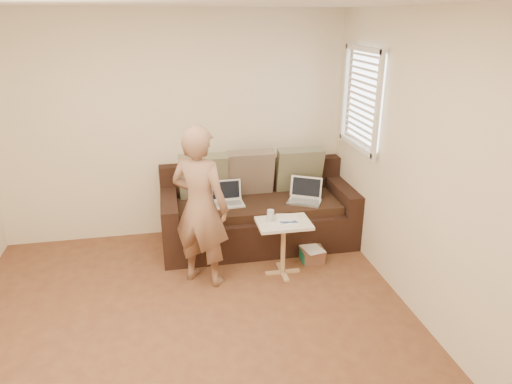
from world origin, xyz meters
TOP-DOWN VIEW (x-y plane):
  - floor at (0.00, 0.00)m, footprint 4.50×4.50m
  - ceiling at (0.00, 0.00)m, footprint 4.50×4.50m
  - wall_back at (0.00, 2.25)m, footprint 4.00×0.00m
  - wall_right at (2.00, 0.00)m, footprint 0.00×4.50m
  - window_blinds at (1.95, 1.50)m, footprint 0.12×0.88m
  - sofa at (0.90, 1.77)m, footprint 2.20×0.95m
  - pillow_left at (0.30, 1.97)m, footprint 0.55×0.29m
  - pillow_mid at (0.85, 2.00)m, footprint 0.55×0.27m
  - pillow_right at (1.45, 2.00)m, footprint 0.55×0.28m
  - laptop_silver at (1.41, 1.63)m, footprint 0.45×0.41m
  - laptop_white at (0.55, 1.73)m, footprint 0.36×0.27m
  - person at (0.19, 1.05)m, footprint 0.71×0.66m
  - side_table at (1.01, 1.02)m, footprint 0.53×0.37m
  - drinking_glass at (0.88, 1.06)m, footprint 0.07×0.07m
  - scissors at (1.05, 0.98)m, footprint 0.18×0.10m
  - paper_on_table at (1.06, 1.06)m, footprint 0.25×0.33m
  - striped_box at (1.38, 1.20)m, footprint 0.25×0.25m

SIDE VIEW (x-z plane):
  - floor at x=0.00m, z-range 0.00..0.00m
  - striped_box at x=1.38m, z-range 0.00..0.16m
  - side_table at x=1.01m, z-range 0.00..0.59m
  - sofa at x=0.90m, z-range 0.00..0.85m
  - laptop_silver at x=1.41m, z-range 0.40..0.64m
  - laptop_white at x=0.55m, z-range 0.39..0.65m
  - paper_on_table at x=1.06m, z-range 0.59..0.59m
  - scissors at x=1.05m, z-range 0.59..0.60m
  - drinking_glass at x=0.88m, z-range 0.59..0.71m
  - pillow_left at x=0.30m, z-range 0.51..1.07m
  - pillow_mid at x=0.85m, z-range 0.51..1.07m
  - pillow_right at x=1.45m, z-range 0.51..1.07m
  - person at x=0.19m, z-range 0.00..1.61m
  - wall_back at x=0.00m, z-range -0.70..3.30m
  - wall_right at x=2.00m, z-range -0.95..3.55m
  - window_blinds at x=1.95m, z-range 1.16..2.24m
  - ceiling at x=0.00m, z-range 2.60..2.60m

